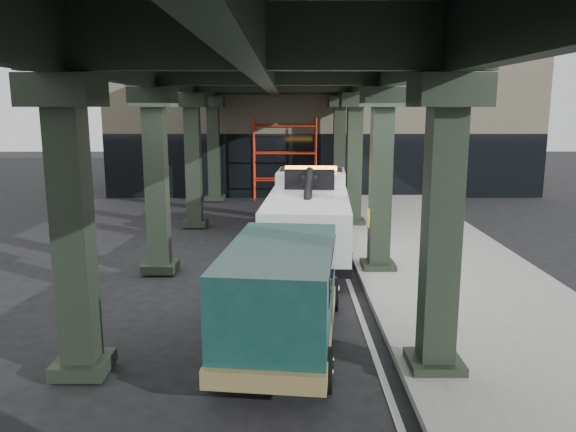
{
  "coord_description": "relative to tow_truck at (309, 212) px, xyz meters",
  "views": [
    {
      "loc": [
        0.07,
        -12.92,
        4.5
      ],
      "look_at": [
        0.11,
        1.47,
        1.7
      ],
      "focal_mm": 35.0,
      "sensor_mm": 36.0,
      "label": 1
    }
  ],
  "objects": [
    {
      "name": "lane_stripe",
      "position": [
        0.92,
        -2.2,
        -1.3
      ],
      "size": [
        0.12,
        38.0,
        0.01
      ],
      "primitive_type": "cube",
      "color": "silver",
      "rests_on": "ground"
    },
    {
      "name": "ground",
      "position": [
        -0.78,
        -4.2,
        -1.31
      ],
      "size": [
        90.0,
        90.0,
        0.0
      ],
      "primitive_type": "plane",
      "color": "black",
      "rests_on": "ground"
    },
    {
      "name": "scaffolding",
      "position": [
        -0.78,
        10.44,
        0.8
      ],
      "size": [
        3.08,
        0.88,
        4.0
      ],
      "color": "red",
      "rests_on": "ground"
    },
    {
      "name": "building",
      "position": [
        1.22,
        15.8,
        2.69
      ],
      "size": [
        22.0,
        10.0,
        8.0
      ],
      "primitive_type": "cube",
      "color": "#C6B793",
      "rests_on": "ground"
    },
    {
      "name": "towed_van",
      "position": [
        -0.79,
        -7.09,
        -0.2
      ],
      "size": [
        2.52,
        5.26,
        2.06
      ],
      "rotation": [
        0.0,
        0.0,
        -0.12
      ],
      "color": "#103935",
      "rests_on": "ground"
    },
    {
      "name": "tow_truck",
      "position": [
        0.0,
        0.0,
        0.0
      ],
      "size": [
        2.88,
        8.31,
        2.68
      ],
      "rotation": [
        0.0,
        0.0,
        -0.07
      ],
      "color": "black",
      "rests_on": "ground"
    },
    {
      "name": "sidewalk",
      "position": [
        3.72,
        -2.2,
        -1.23
      ],
      "size": [
        5.0,
        40.0,
        0.15
      ],
      "primitive_type": "cube",
      "color": "gray",
      "rests_on": "ground"
    },
    {
      "name": "viaduct",
      "position": [
        -1.18,
        -2.2,
        4.16
      ],
      "size": [
        7.4,
        32.0,
        6.4
      ],
      "color": "black",
      "rests_on": "ground"
    }
  ]
}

